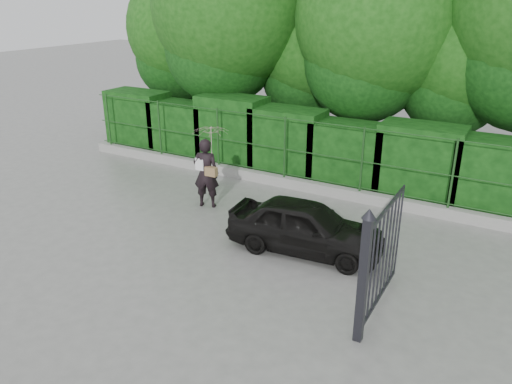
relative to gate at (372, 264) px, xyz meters
The scene contains 8 objects.
ground 4.81m from the gate, behind, with size 80.00×80.00×0.00m, color gray.
kerb 7.04m from the gate, 131.36° to the left, with size 14.00×0.25×0.30m, color #9E9E99.
fence 6.82m from the gate, 129.97° to the left, with size 14.13×0.06×1.80m.
hedge 7.78m from the gate, 126.81° to the left, with size 14.20×1.20×2.28m.
trees 9.76m from the gate, 112.24° to the left, with size 17.10×6.15×8.08m.
gate is the anchor object (origin of this frame).
woman 6.03m from the gate, 150.81° to the left, with size 1.01×0.94×2.21m.
car 2.86m from the gate, 136.69° to the left, with size 1.38×3.44×1.17m, color black.
Camera 1 is at (6.45, -7.90, 5.31)m, focal length 35.00 mm.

